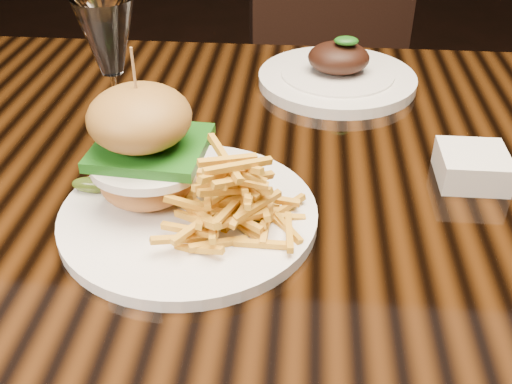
# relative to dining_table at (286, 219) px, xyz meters

# --- Properties ---
(dining_table) EXTENTS (1.60, 0.90, 0.75)m
(dining_table) POSITION_rel_dining_table_xyz_m (0.00, 0.00, 0.00)
(dining_table) COLOR black
(dining_table) RESTS_ON ground
(burger_plate) EXTENTS (0.29, 0.29, 0.20)m
(burger_plate) POSITION_rel_dining_table_xyz_m (-0.11, -0.11, 0.13)
(burger_plate) COLOR white
(burger_plate) RESTS_ON dining_table
(ramekin) EXTENTS (0.08, 0.08, 0.04)m
(ramekin) POSITION_rel_dining_table_xyz_m (0.23, 0.00, 0.10)
(ramekin) COLOR white
(ramekin) RESTS_ON dining_table
(wine_glass) EXTENTS (0.08, 0.08, 0.21)m
(wine_glass) POSITION_rel_dining_table_xyz_m (-0.23, 0.04, 0.23)
(wine_glass) COLOR white
(wine_glass) RESTS_ON dining_table
(far_dish) EXTENTS (0.26, 0.26, 0.09)m
(far_dish) POSITION_rel_dining_table_xyz_m (0.07, 0.28, 0.09)
(far_dish) COLOR white
(far_dish) RESTS_ON dining_table
(chair_far) EXTENTS (0.57, 0.57, 0.95)m
(chair_far) POSITION_rel_dining_table_xyz_m (0.12, 0.89, -0.13)
(chair_far) COLOR black
(chair_far) RESTS_ON ground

